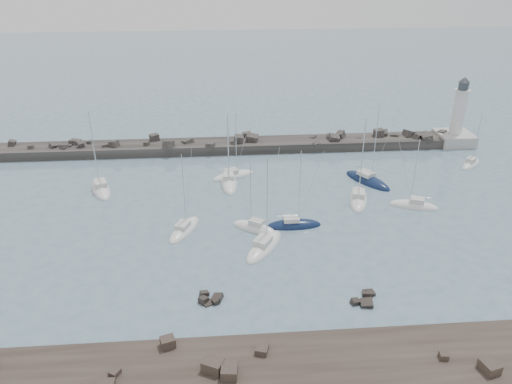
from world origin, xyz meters
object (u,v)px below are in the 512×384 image
sailboat_3 (184,230)px  sailboat_10 (358,199)px  sailboat_8 (367,181)px  sailboat_5 (254,228)px  sailboat_7 (264,247)px  sailboat_13 (294,225)px  sailboat_1 (101,189)px  sailboat_4 (233,176)px  sailboat_6 (229,184)px  lighthouse (456,129)px  sailboat_9 (414,206)px  sailboat_12 (471,164)px

sailboat_3 → sailboat_10: size_ratio=0.86×
sailboat_3 → sailboat_8: bearing=24.8°
sailboat_5 → sailboat_7: size_ratio=0.81×
sailboat_8 → sailboat_10: 7.65m
sailboat_3 → sailboat_13: sailboat_13 is taller
sailboat_1 → sailboat_10: sailboat_1 is taller
sailboat_3 → sailboat_13: bearing=0.3°
sailboat_4 → sailboat_6: sailboat_6 is taller
sailboat_4 → lighthouse: bearing=15.8°
sailboat_1 → sailboat_9: (50.54, -10.19, -0.01)m
sailboat_5 → sailboat_9: sailboat_9 is taller
sailboat_6 → lighthouse: bearing=19.0°
sailboat_6 → sailboat_10: sailboat_10 is taller
sailboat_4 → sailboat_13: 20.00m
sailboat_4 → sailboat_9: bearing=-26.2°
sailboat_4 → sailboat_9: sailboat_4 is taller
sailboat_3 → sailboat_7: size_ratio=0.87×
lighthouse → sailboat_7: bearing=-139.4°
sailboat_9 → sailboat_13: (-19.83, -4.51, -0.01)m
sailboat_5 → sailboat_9: 26.12m
sailboat_8 → sailboat_13: (-15.14, -14.31, -0.01)m
lighthouse → sailboat_5: bearing=-144.1°
sailboat_9 → sailboat_13: 20.34m
sailboat_5 → sailboat_4: bearing=97.1°
sailboat_4 → sailboat_12: size_ratio=1.16×
sailboat_3 → sailboat_5: (10.14, -0.39, 0.02)m
sailboat_4 → sailboat_5: (2.34, -18.74, 0.02)m
sailboat_4 → sailboat_5: sailboat_4 is taller
sailboat_1 → sailboat_4: (22.56, 3.57, -0.02)m
sailboat_7 → sailboat_8: size_ratio=0.94×
sailboat_7 → sailboat_13: bearing=48.6°
sailboat_13 → sailboat_9: bearing=12.8°
sailboat_9 → sailboat_13: sailboat_13 is taller
sailboat_1 → sailboat_6: bearing=1.0°
sailboat_9 → sailboat_8: bearing=115.6°
sailboat_3 → sailboat_7: sailboat_7 is taller
sailboat_7 → sailboat_13: size_ratio=1.13×
sailboat_1 → sailboat_10: (42.38, -7.21, 0.00)m
sailboat_3 → sailboat_8: (31.09, 14.38, 0.01)m
sailboat_5 → sailboat_7: sailboat_7 is taller
sailboat_3 → sailboat_9: 36.08m
sailboat_6 → sailboat_9: 30.75m
sailboat_4 → sailboat_7: 24.02m
lighthouse → sailboat_9: size_ratio=1.21×
sailboat_4 → sailboat_5: 18.88m
sailboat_1 → sailboat_7: 32.81m
lighthouse → sailboat_8: sailboat_8 is taller
sailboat_10 → sailboat_4: bearing=151.5°
sailboat_9 → sailboat_1: bearing=168.6°
sailboat_6 → sailboat_9: (28.88, -10.56, -0.02)m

